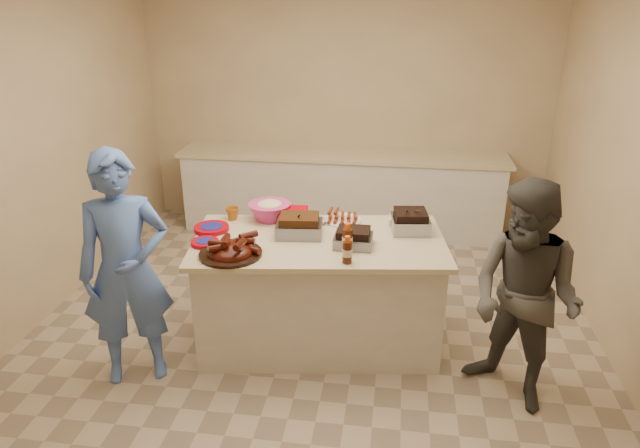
# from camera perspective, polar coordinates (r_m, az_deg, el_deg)

# --- Properties ---
(room) EXTENTS (4.50, 5.00, 2.70)m
(room) POSITION_cam_1_polar(r_m,az_deg,el_deg) (4.66, -0.85, -10.87)
(room) COLOR #CCB187
(room) RESTS_ON ground
(back_counter) EXTENTS (3.60, 0.64, 0.90)m
(back_counter) POSITION_cam_1_polar(r_m,az_deg,el_deg) (6.44, 2.14, 3.26)
(back_counter) COLOR silver
(back_counter) RESTS_ON ground
(island) EXTENTS (1.94, 1.20, 0.87)m
(island) POSITION_cam_1_polar(r_m,az_deg,el_deg) (4.59, -0.09, -11.49)
(island) COLOR silver
(island) RESTS_ON ground
(rib_platter) EXTENTS (0.59, 0.59, 0.17)m
(rib_platter) POSITION_cam_1_polar(r_m,az_deg,el_deg) (3.97, -8.91, -3.10)
(rib_platter) COLOR #450F06
(rib_platter) RESTS_ON island
(pulled_pork_tray) EXTENTS (0.36, 0.29, 0.10)m
(pulled_pork_tray) POSITION_cam_1_polar(r_m,az_deg,el_deg) (4.24, -2.07, -1.12)
(pulled_pork_tray) COLOR #47230F
(pulled_pork_tray) RESTS_ON island
(brisket_tray) EXTENTS (0.27, 0.23, 0.08)m
(brisket_tray) POSITION_cam_1_polar(r_m,az_deg,el_deg) (4.07, 3.33, -2.19)
(brisket_tray) COLOR black
(brisket_tray) RESTS_ON island
(roasting_pan) EXTENTS (0.31, 0.31, 0.11)m
(roasting_pan) POSITION_cam_1_polar(r_m,az_deg,el_deg) (4.36, 8.96, -0.69)
(roasting_pan) COLOR gray
(roasting_pan) RESTS_ON island
(coleslaw_bowl) EXTENTS (0.38, 0.38, 0.23)m
(coleslaw_bowl) POSITION_cam_1_polar(r_m,az_deg,el_deg) (4.54, -5.02, 0.46)
(coleslaw_bowl) COLOR #CB337D
(coleslaw_bowl) RESTS_ON island
(sausage_plate) EXTENTS (0.32, 0.32, 0.05)m
(sausage_plate) POSITION_cam_1_polar(r_m,az_deg,el_deg) (4.50, 2.25, 0.30)
(sausage_plate) COLOR silver
(sausage_plate) RESTS_ON island
(mac_cheese_dish) EXTENTS (0.28, 0.21, 0.07)m
(mac_cheese_dish) POSITION_cam_1_polar(r_m,az_deg,el_deg) (4.51, 8.66, 0.13)
(mac_cheese_dish) COLOR yellow
(mac_cheese_dish) RESTS_ON island
(bbq_bottle_a) EXTENTS (0.07, 0.07, 0.19)m
(bbq_bottle_a) POSITION_cam_1_polar(r_m,az_deg,el_deg) (3.82, 2.72, -3.87)
(bbq_bottle_a) COLOR #3D1608
(bbq_bottle_a) RESTS_ON island
(bbq_bottle_b) EXTENTS (0.08, 0.08, 0.21)m
(bbq_bottle_b) POSITION_cam_1_polar(r_m,az_deg,el_deg) (3.98, 2.73, -2.76)
(bbq_bottle_b) COLOR #3D1608
(bbq_bottle_b) RESTS_ON island
(mustard_bottle) EXTENTS (0.05, 0.05, 0.12)m
(mustard_bottle) POSITION_cam_1_polar(r_m,az_deg,el_deg) (4.32, -2.96, -0.67)
(mustard_bottle) COLOR #EBA10C
(mustard_bottle) RESTS_ON island
(sauce_bowl) EXTENTS (0.13, 0.05, 0.12)m
(sauce_bowl) POSITION_cam_1_polar(r_m,az_deg,el_deg) (4.43, -0.20, -0.01)
(sauce_bowl) COLOR silver
(sauce_bowl) RESTS_ON island
(plate_stack_large) EXTENTS (0.30, 0.30, 0.03)m
(plate_stack_large) POSITION_cam_1_polar(r_m,az_deg,el_deg) (4.40, -10.79, -0.61)
(plate_stack_large) COLOR #99000E
(plate_stack_large) RESTS_ON island
(plate_stack_small) EXTENTS (0.22, 0.22, 0.03)m
(plate_stack_small) POSITION_cam_1_polar(r_m,az_deg,el_deg) (4.17, -11.42, -2.00)
(plate_stack_small) COLOR #99000E
(plate_stack_small) RESTS_ON island
(plastic_cup) EXTENTS (0.12, 0.11, 0.11)m
(plastic_cup) POSITION_cam_1_polar(r_m,az_deg,el_deg) (4.58, -8.72, 0.46)
(plastic_cup) COLOR #A15413
(plastic_cup) RESTS_ON island
(basket_stack) EXTENTS (0.23, 0.18, 0.11)m
(basket_stack) POSITION_cam_1_polar(r_m,az_deg,el_deg) (4.48, -2.72, 0.22)
(basket_stack) COLOR #99000E
(basket_stack) RESTS_ON island
(guest_blue) EXTENTS (1.21, 1.75, 0.40)m
(guest_blue) POSITION_cam_1_polar(r_m,az_deg,el_deg) (4.44, -17.49, -13.96)
(guest_blue) COLOR #4E74CB
(guest_blue) RESTS_ON ground
(guest_gray) EXTENTS (1.58, 1.63, 0.58)m
(guest_gray) POSITION_cam_1_polar(r_m,az_deg,el_deg) (4.24, 18.40, -16.06)
(guest_gray) COLOR #4A4843
(guest_gray) RESTS_ON ground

